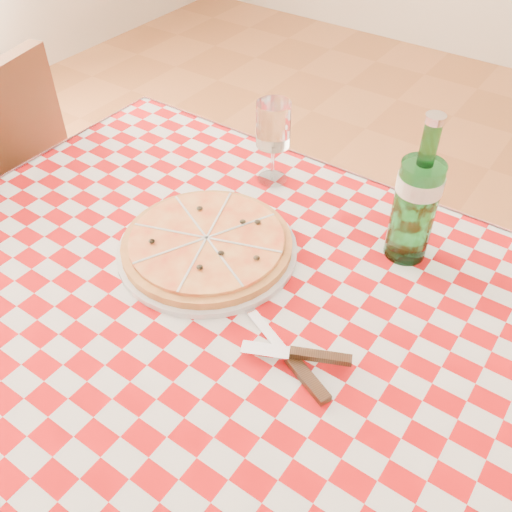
% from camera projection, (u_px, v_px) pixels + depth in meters
% --- Properties ---
extents(dining_table, '(1.20, 0.80, 0.75)m').
position_uv_depth(dining_table, '(246.00, 345.00, 1.01)').
color(dining_table, brown).
rests_on(dining_table, ground).
extents(tablecloth, '(1.30, 0.90, 0.01)m').
position_uv_depth(tablecloth, '(245.00, 309.00, 0.95)').
color(tablecloth, '#A1090C').
rests_on(tablecloth, dining_table).
extents(pizza_plate, '(0.42, 0.42, 0.04)m').
position_uv_depth(pizza_plate, '(207.00, 243.00, 1.03)').
color(pizza_plate, '#C38E41').
rests_on(pizza_plate, tablecloth).
extents(water_bottle, '(0.09, 0.09, 0.28)m').
position_uv_depth(water_bottle, '(418.00, 190.00, 0.95)').
color(water_bottle, '#1B6C27').
rests_on(water_bottle, tablecloth).
extents(wine_glass, '(0.07, 0.07, 0.18)m').
position_uv_depth(wine_glass, '(273.00, 143.00, 1.15)').
color(wine_glass, white).
rests_on(wine_glass, tablecloth).
extents(cutlery, '(0.25, 0.21, 0.03)m').
position_uv_depth(cutlery, '(289.00, 354.00, 0.86)').
color(cutlery, silver).
rests_on(cutlery, tablecloth).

